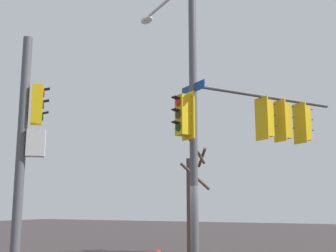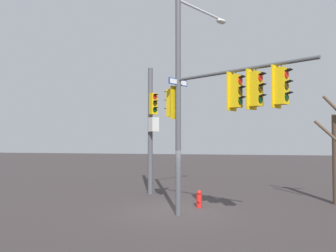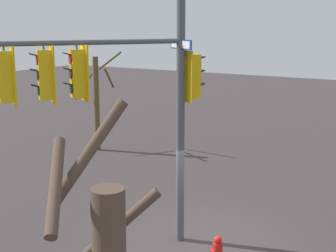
% 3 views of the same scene
% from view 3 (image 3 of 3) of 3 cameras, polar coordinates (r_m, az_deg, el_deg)
% --- Properties ---
extents(ground_plane, '(80.00, 80.00, 0.00)m').
position_cam_3_polar(ground_plane, '(13.51, 3.66, -13.12)').
color(ground_plane, '#3A3333').
extents(main_signal_pole_assembly, '(5.89, 4.96, 8.74)m').
position_cam_3_polar(main_signal_pole_assembly, '(11.63, -4.67, 7.20)').
color(main_signal_pole_assembly, '#4C4F54').
rests_on(main_signal_pole_assembly, ground).
extents(fire_hydrant, '(0.38, 0.24, 0.73)m').
position_cam_3_polar(fire_hydrant, '(12.21, 5.78, -14.24)').
color(fire_hydrant, red).
rests_on(fire_hydrant, ground).
extents(bare_tree_behind_pole, '(1.77, 1.77, 4.46)m').
position_cam_3_polar(bare_tree_behind_pole, '(22.25, -8.23, 2.97)').
color(bare_tree_behind_pole, brown).
rests_on(bare_tree_behind_pole, ground).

